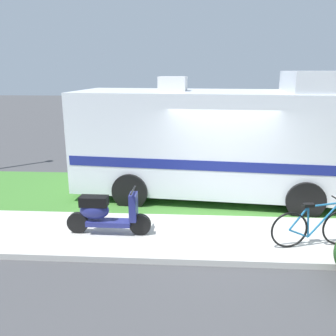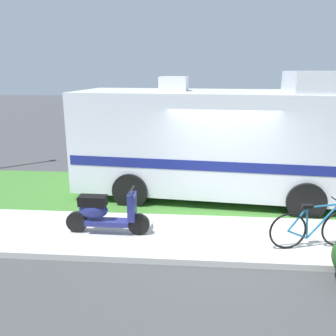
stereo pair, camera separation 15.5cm
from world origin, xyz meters
name	(u,v)px [view 2 (the right image)]	position (x,y,z in m)	size (l,w,h in m)	color
ground_plane	(219,217)	(0.00, 0.00, 0.00)	(80.00, 80.00, 0.00)	#424244
sidewalk	(223,238)	(0.00, -1.20, 0.06)	(24.00, 2.00, 0.12)	beige
grass_strip	(216,194)	(0.00, 1.50, 0.04)	(24.00, 3.40, 0.08)	#3D752D
motorhome_rv	(218,140)	(-0.01, 1.46, 1.58)	(7.33, 3.15, 3.33)	silver
scooter	(104,212)	(-2.42, -1.26, 0.58)	(1.73, 0.50, 0.97)	black
bicycle	(314,228)	(1.64, -1.55, 0.52)	(1.71, 0.52, 0.91)	black
pickup_truck_near	(202,132)	(-0.35, 6.23, 0.97)	(5.18, 2.33, 1.83)	#1E478C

